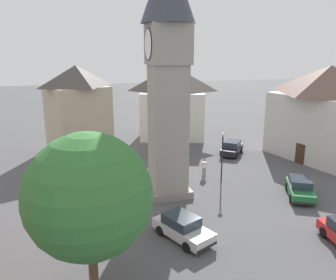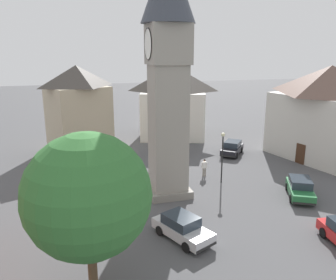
# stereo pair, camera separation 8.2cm
# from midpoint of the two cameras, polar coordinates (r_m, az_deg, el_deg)

# --- Properties ---
(ground_plane) EXTENTS (200.00, 200.00, 0.00)m
(ground_plane) POSITION_cam_midpoint_polar(r_m,az_deg,el_deg) (28.05, -0.08, -9.02)
(ground_plane) COLOR #4C4C4F
(clock_tower) EXTENTS (3.99, 3.99, 18.88)m
(clock_tower) POSITION_cam_midpoint_polar(r_m,az_deg,el_deg) (25.67, -0.09, 14.06)
(clock_tower) COLOR gray
(clock_tower) RESTS_ON ground
(car_silver_kerb) EXTENTS (4.46, 3.21, 1.53)m
(car_silver_kerb) POSITION_cam_midpoint_polar(r_m,az_deg,el_deg) (21.55, 2.35, -14.56)
(car_silver_kerb) COLOR silver
(car_silver_kerb) RESTS_ON ground
(car_red_corner) EXTENTS (4.26, 2.07, 1.53)m
(car_red_corner) POSITION_cam_midpoint_polar(r_m,az_deg,el_deg) (29.28, -17.56, -7.08)
(car_red_corner) COLOR white
(car_red_corner) RESTS_ON ground
(car_white_side) EXTENTS (4.23, 3.96, 1.53)m
(car_white_side) POSITION_cam_midpoint_polar(r_m,az_deg,el_deg) (38.73, 10.70, -1.31)
(car_white_side) COLOR black
(car_white_side) RESTS_ON ground
(car_black_far) EXTENTS (4.44, 3.43, 1.53)m
(car_black_far) POSITION_cam_midpoint_polar(r_m,az_deg,el_deg) (29.12, 21.35, -7.55)
(car_black_far) COLOR #236B38
(car_black_far) RESTS_ON ground
(car_green_alley) EXTENTS (4.37, 3.70, 1.53)m
(car_green_alley) POSITION_cam_midpoint_polar(r_m,az_deg,el_deg) (38.15, 0.80, -1.29)
(car_green_alley) COLOR white
(car_green_alley) RESTS_ON ground
(pedestrian) EXTENTS (0.25, 0.56, 1.69)m
(pedestrian) POSITION_cam_midpoint_polar(r_m,az_deg,el_deg) (31.52, 6.07, -4.40)
(pedestrian) COLOR #706656
(pedestrian) RESTS_ON ground
(tree) EXTENTS (5.77, 5.77, 7.98)m
(tree) POSITION_cam_midpoint_polar(r_m,az_deg,el_deg) (15.59, -13.43, -9.21)
(tree) COLOR brown
(tree) RESTS_ON ground
(building_shop_left) EXTENTS (12.46, 9.48, 9.96)m
(building_shop_left) POSITION_cam_midpoint_polar(r_m,az_deg,el_deg) (39.28, 25.12, 4.24)
(building_shop_left) COLOR beige
(building_shop_left) RESTS_ON ground
(building_corner_back) EXTENTS (7.62, 8.11, 9.84)m
(building_corner_back) POSITION_cam_midpoint_polar(r_m,az_deg,el_deg) (40.20, -15.03, 5.23)
(building_corner_back) COLOR tan
(building_corner_back) RESTS_ON ground
(building_hall_far) EXTENTS (10.12, 10.61, 9.54)m
(building_hall_far) POSITION_cam_midpoint_polar(r_m,az_deg,el_deg) (45.59, 0.72, 6.65)
(building_hall_far) COLOR silver
(building_hall_far) RESTS_ON ground
(lamp_post) EXTENTS (0.36, 0.36, 4.57)m
(lamp_post) POSITION_cam_midpoint_polar(r_m,az_deg,el_deg) (29.64, 9.12, -1.52)
(lamp_post) COLOR black
(lamp_post) RESTS_ON ground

